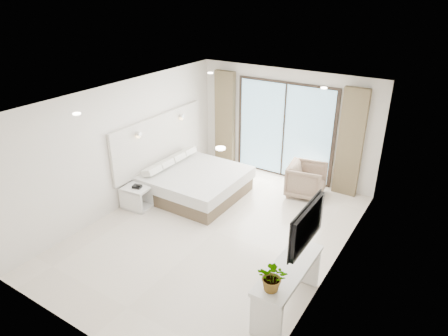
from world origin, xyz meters
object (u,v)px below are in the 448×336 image
at_px(bed, 194,182).
at_px(console_desk, 288,279).
at_px(nightstand, 137,198).
at_px(armchair, 306,179).

bearing_deg(bed, console_desk, -33.36).
distance_m(bed, nightstand, 1.35).
relative_size(nightstand, console_desk, 0.38).
distance_m(nightstand, armchair, 3.82).
relative_size(bed, armchair, 2.50).
bearing_deg(console_desk, armchair, 107.60).
distance_m(console_desk, armchair, 3.72).
relative_size(console_desk, armchair, 1.85).
bearing_deg(armchair, console_desk, -171.63).
relative_size(bed, console_desk, 1.35).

